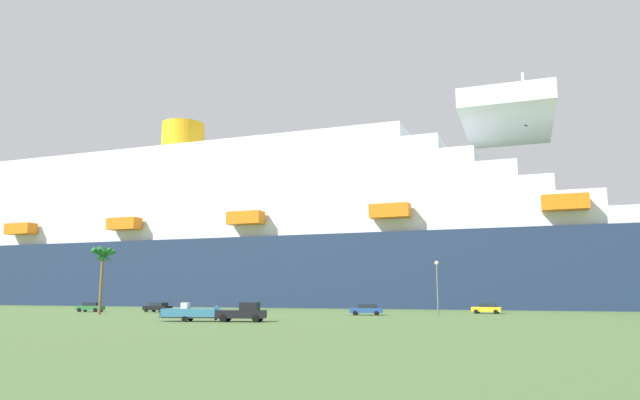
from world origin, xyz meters
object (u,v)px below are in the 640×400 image
object	(u,v)px
parked_car_blue_suv	(367,309)
parked_car_green_wagon	(91,307)
street_lamp	(437,280)
cruise_ship	(274,240)
pickup_truck	(243,312)
parked_car_black_coupe	(158,307)
parked_car_yellow_taxi	(487,308)
small_boat_on_trailer	(196,313)
palm_tree	(103,258)

from	to	relation	value
parked_car_blue_suv	parked_car_green_wagon	bearing A→B (deg)	177.57
street_lamp	parked_car_green_wagon	bearing A→B (deg)	174.26
cruise_ship	pickup_truck	world-z (taller)	cruise_ship
street_lamp	parked_car_black_coupe	xyz separation A→B (m)	(-46.65, 7.90, -4.12)
parked_car_yellow_taxi	parked_car_green_wagon	bearing A→B (deg)	-172.93
small_boat_on_trailer	parked_car_blue_suv	size ratio (longest dim) A/B	1.85
parked_car_green_wagon	street_lamp	bearing A→B (deg)	-5.74
palm_tree	parked_car_yellow_taxi	bearing A→B (deg)	17.06
parked_car_blue_suv	parked_car_green_wagon	world-z (taller)	same
small_boat_on_trailer	street_lamp	size ratio (longest dim) A/B	1.18
cruise_ship	parked_car_black_coupe	distance (m)	46.92
street_lamp	parked_car_yellow_taxi	xyz separation A→B (m)	(6.84, 13.89, -4.12)
palm_tree	parked_car_blue_suv	size ratio (longest dim) A/B	2.11
cruise_ship	street_lamp	bearing A→B (deg)	-51.62
small_boat_on_trailer	parked_car_blue_suv	xyz separation A→B (m)	(16.12, 22.32, -0.12)
small_boat_on_trailer	street_lamp	distance (m)	32.59
parked_car_green_wagon	cruise_ship	bearing A→B (deg)	69.94
pickup_truck	street_lamp	size ratio (longest dim) A/B	0.77
cruise_ship	parked_car_black_coupe	world-z (taller)	cruise_ship
parked_car_yellow_taxi	small_boat_on_trailer	bearing A→B (deg)	-135.84
palm_tree	parked_car_blue_suv	distance (m)	40.75
pickup_truck	parked_car_yellow_taxi	xyz separation A→B (m)	(27.87, 31.73, -0.21)
palm_tree	parked_car_black_coupe	distance (m)	14.02
parked_car_black_coupe	pickup_truck	bearing A→B (deg)	-45.13
pickup_truck	parked_car_black_coupe	distance (m)	36.32
pickup_truck	parked_car_blue_suv	world-z (taller)	pickup_truck
cruise_ship	parked_car_blue_suv	world-z (taller)	cruise_ship
pickup_truck	street_lamp	bearing A→B (deg)	40.31
palm_tree	cruise_ship	bearing A→B (deg)	81.23
small_boat_on_trailer	palm_tree	bearing A→B (deg)	147.14
parked_car_blue_suv	pickup_truck	bearing A→B (deg)	-116.12
palm_tree	pickup_truck	bearing A→B (deg)	-26.52
cruise_ship	pickup_truck	size ratio (longest dim) A/B	38.27
cruise_ship	parked_car_yellow_taxi	xyz separation A→B (m)	(48.06, -38.15, -14.97)
small_boat_on_trailer	palm_tree	xyz separation A→B (m)	(-23.26, 15.02, 7.43)
parked_car_yellow_taxi	street_lamp	bearing A→B (deg)	-116.22
small_boat_on_trailer	palm_tree	distance (m)	28.67
parked_car_blue_suv	parked_car_yellow_taxi	bearing A→B (deg)	30.28
parked_car_green_wagon	pickup_truck	bearing A→B (deg)	-32.57
cruise_ship	small_boat_on_trailer	world-z (taller)	cruise_ship
cruise_ship	palm_tree	size ratio (longest dim) A/B	21.80
small_boat_on_trailer	street_lamp	xyz separation A→B (m)	(26.53, 18.51, 4.00)
cruise_ship	palm_tree	world-z (taller)	cruise_ship
cruise_ship	palm_tree	bearing A→B (deg)	-98.77
palm_tree	parked_car_yellow_taxi	size ratio (longest dim) A/B	2.17
cruise_ship	street_lamp	world-z (taller)	cruise_ship
pickup_truck	palm_tree	bearing A→B (deg)	153.48
pickup_truck	parked_car_black_coupe	xyz separation A→B (m)	(-25.62, 25.74, -0.21)
street_lamp	parked_car_blue_suv	xyz separation A→B (m)	(-10.41, 3.81, -4.12)
parked_car_black_coupe	parked_car_blue_suv	bearing A→B (deg)	-6.44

